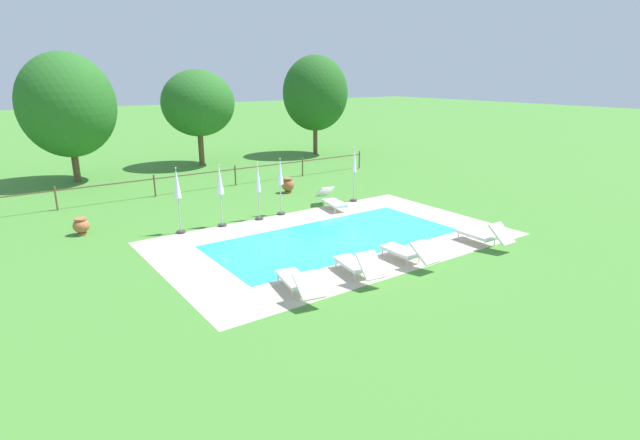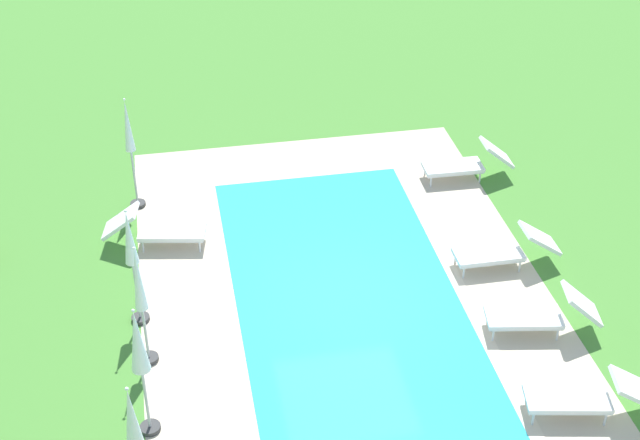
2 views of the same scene
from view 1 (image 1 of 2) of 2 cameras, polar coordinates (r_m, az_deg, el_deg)
name	(u,v)px [view 1 (image 1 of 2)]	position (r m, az deg, el deg)	size (l,w,h in m)	color
ground_plane	(334,238)	(17.29, 1.67, -2.15)	(160.00, 160.00, 0.00)	#478433
pool_deck_paving	(334,238)	(17.29, 1.67, -2.13)	(12.09, 7.43, 0.01)	beige
swimming_pool_water	(334,238)	(17.29, 1.67, -2.13)	(8.68, 4.02, 0.01)	#2DB7C6
pool_coping_rim	(334,238)	(17.29, 1.67, -2.12)	(9.16, 4.50, 0.01)	beige
sun_lounger_north_near_steps	(407,251)	(15.23, 10.10, -3.59)	(0.61, 2.02, 0.82)	white
sun_lounger_north_mid	(358,264)	(14.02, 4.38, -5.13)	(0.92, 2.03, 0.90)	white
sun_lounger_north_far	(484,234)	(17.42, 18.44, -1.58)	(0.65, 1.99, 0.87)	white
sun_lounger_north_end	(298,281)	(12.97, -2.58, -7.05)	(0.98, 2.13, 0.76)	white
sun_lounger_south_near_corner	(332,200)	(21.07, 1.35, 2.36)	(0.95, 2.07, 0.85)	white
patio_umbrella_closed_row_west	(220,184)	(18.62, -11.52, 4.06)	(0.32, 0.32, 2.38)	#383838
patio_umbrella_closed_row_mid_west	(258,184)	(19.31, -7.18, 4.17)	(0.32, 0.32, 2.33)	#383838
patio_umbrella_closed_row_centre	(177,189)	(18.15, -16.20, 3.43)	(0.32, 0.32, 2.42)	#383838
patio_umbrella_closed_row_mid_east	(354,167)	(22.02, 3.99, 6.18)	(0.32, 0.32, 2.50)	#383838
patio_umbrella_closed_row_east	(280,178)	(19.91, -4.61, 4.88)	(0.32, 0.32, 2.33)	#383838
terracotta_urn_near_fence	(288,185)	(23.90, -3.73, 4.08)	(0.59, 0.59, 0.71)	#A85B38
terracotta_urn_by_tree	(81,226)	(19.57, -25.95, -0.60)	(0.56, 0.56, 0.61)	#B7663D
perimeter_fence	(197,177)	(24.92, -14.10, 4.90)	(20.83, 0.08, 1.05)	brown
tree_far_west	(315,93)	(35.20, -0.56, 14.46)	(4.51, 4.51, 6.79)	brown
tree_west_mid	(67,105)	(28.93, -27.25, 11.73)	(4.78, 4.78, 6.65)	brown
tree_east_mid	(198,103)	(31.79, -13.95, 12.99)	(4.42, 4.42, 5.82)	brown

